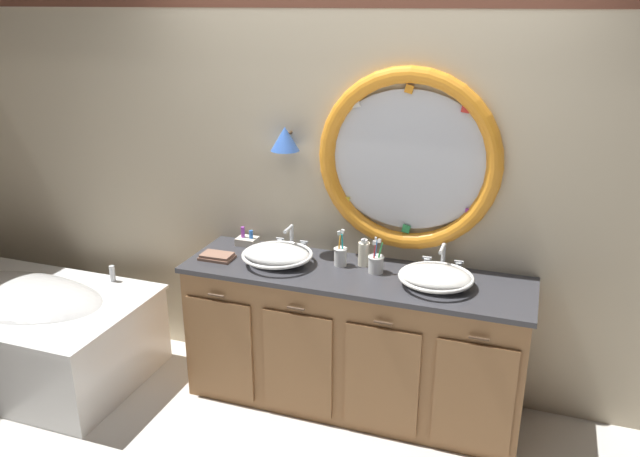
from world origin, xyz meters
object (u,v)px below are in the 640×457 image
at_px(bathtub, 20,326).
at_px(sink_basin_left, 277,255).
at_px(soap_dispenser, 364,253).
at_px(toothbrush_holder_left, 340,256).
at_px(toothbrush_holder_right, 376,263).
at_px(sink_basin_right, 436,277).
at_px(toiletry_basket, 247,240).
at_px(folded_hand_towel, 217,256).

height_order(bathtub, sink_basin_left, sink_basin_left).
bearing_deg(bathtub, soap_dispenser, 13.30).
xyz_separation_m(bathtub, soap_dispenser, (2.15, 0.51, 0.60)).
xyz_separation_m(toothbrush_holder_left, toothbrush_holder_right, (0.22, -0.03, -0.00)).
bearing_deg(soap_dispenser, sink_basin_right, -18.38).
distance_m(bathtub, sink_basin_right, 2.69).
distance_m(sink_basin_left, toiletry_basket, 0.37).
bearing_deg(bathtub, toiletry_basket, 22.97).
bearing_deg(folded_hand_towel, toothbrush_holder_right, 7.58).
relative_size(toothbrush_holder_right, soap_dispenser, 1.23).
relative_size(toothbrush_holder_left, toiletry_basket, 1.77).
xyz_separation_m(bathtub, toiletry_basket, (1.37, 0.58, 0.56)).
bearing_deg(bathtub, toothbrush_holder_right, 10.88).
height_order(sink_basin_right, soap_dispenser, soap_dispenser).
xyz_separation_m(bathtub, folded_hand_towel, (1.30, 0.31, 0.54)).
height_order(sink_basin_right, toothbrush_holder_right, toothbrush_holder_right).
height_order(bathtub, sink_basin_right, sink_basin_right).
bearing_deg(toothbrush_holder_right, toiletry_basket, 170.33).
relative_size(soap_dispenser, folded_hand_towel, 0.86).
bearing_deg(bathtub, sink_basin_left, 12.20).
relative_size(sink_basin_left, folded_hand_towel, 2.12).
distance_m(soap_dispenser, toiletry_basket, 0.79).
bearing_deg(toothbrush_holder_right, soap_dispenser, 140.00).
relative_size(folded_hand_towel, toiletry_basket, 1.57).
relative_size(sink_basin_right, folded_hand_towel, 2.06).
xyz_separation_m(sink_basin_left, toiletry_basket, (-0.30, 0.22, -0.03)).
bearing_deg(toothbrush_holder_left, toiletry_basket, 169.67).
bearing_deg(folded_hand_towel, soap_dispenser, 13.42).
bearing_deg(toothbrush_holder_right, toothbrush_holder_left, 172.30).
bearing_deg(folded_hand_towel, sink_basin_left, 8.56).
xyz_separation_m(toothbrush_holder_left, toiletry_basket, (-0.66, 0.12, -0.03)).
xyz_separation_m(folded_hand_towel, toiletry_basket, (0.07, 0.27, 0.01)).
height_order(toothbrush_holder_left, toiletry_basket, toothbrush_holder_left).
bearing_deg(sink_basin_left, toothbrush_holder_left, 15.68).
distance_m(sink_basin_right, soap_dispenser, 0.47).
distance_m(folded_hand_towel, toiletry_basket, 0.28).
bearing_deg(toothbrush_holder_right, sink_basin_left, -173.05).
distance_m(bathtub, soap_dispenser, 2.29).
bearing_deg(sink_basin_left, toothbrush_holder_right, 6.95).
relative_size(sink_basin_right, soap_dispenser, 2.40).
bearing_deg(soap_dispenser, toothbrush_holder_right, -40.00).
xyz_separation_m(toothbrush_holder_left, soap_dispenser, (0.13, 0.05, 0.01)).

